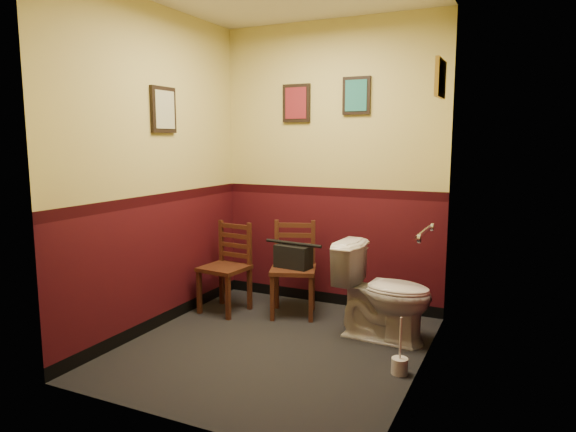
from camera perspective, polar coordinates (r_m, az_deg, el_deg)
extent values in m
cube|color=black|center=(4.14, -1.53, -14.31)|extent=(2.20, 2.40, 0.00)
cube|color=#3D0C12|center=(4.92, 4.75, 5.51)|extent=(2.20, 0.00, 2.70)
cube|color=#3D0C12|center=(2.81, -12.75, 3.14)|extent=(2.20, 0.00, 2.70)
cube|color=#3D0C12|center=(4.43, -14.45, 4.95)|extent=(0.00, 2.40, 2.70)
cube|color=#3D0C12|center=(3.47, 14.87, 4.04)|extent=(0.00, 2.40, 2.70)
cylinder|color=silver|center=(3.77, 14.81, -1.77)|extent=(0.03, 0.50, 0.03)
cylinder|color=silver|center=(3.52, 14.38, -2.45)|extent=(0.02, 0.06, 0.06)
cylinder|color=silver|center=(4.01, 15.75, -1.20)|extent=(0.02, 0.06, 0.06)
cube|color=black|center=(5.05, 0.95, 12.42)|extent=(0.28, 0.03, 0.36)
cube|color=maroon|center=(5.03, 0.87, 12.44)|extent=(0.22, 0.01, 0.30)
cube|color=black|center=(4.83, 7.62, 13.12)|extent=(0.26, 0.03, 0.34)
cube|color=#23706E|center=(4.82, 7.55, 13.14)|extent=(0.20, 0.01, 0.28)
cube|color=black|center=(4.50, -13.68, 11.40)|extent=(0.03, 0.30, 0.38)
cube|color=#B2B38C|center=(4.49, -13.51, 11.41)|extent=(0.01, 0.24, 0.31)
cube|color=olive|center=(4.08, 16.59, 14.44)|extent=(0.03, 0.34, 0.28)
cube|color=#B2B38C|center=(4.08, 16.34, 14.45)|extent=(0.01, 0.28, 0.22)
imported|color=white|center=(4.23, 10.58, -8.39)|extent=(0.81, 0.49, 0.77)
cylinder|color=silver|center=(3.76, 12.29, -15.98)|extent=(0.11, 0.11, 0.11)
cylinder|color=silver|center=(3.69, 12.39, -13.30)|extent=(0.02, 0.02, 0.32)
cube|color=#452214|center=(4.84, -7.09, -5.77)|extent=(0.43, 0.43, 0.04)
cube|color=#452214|center=(4.87, -9.83, -8.28)|extent=(0.04, 0.04, 0.42)
cube|color=#452214|center=(5.12, -7.38, -7.40)|extent=(0.04, 0.04, 0.42)
cube|color=#452214|center=(4.67, -6.68, -8.95)|extent=(0.04, 0.04, 0.42)
cube|color=#452214|center=(4.92, -4.29, -7.99)|extent=(0.04, 0.04, 0.42)
cube|color=#452214|center=(5.02, -7.43, -2.80)|extent=(0.04, 0.04, 0.42)
cube|color=#452214|center=(4.83, -4.31, -3.22)|extent=(0.04, 0.04, 0.42)
cube|color=#452214|center=(4.95, -5.88, -4.32)|extent=(0.32, 0.05, 0.04)
cube|color=#452214|center=(4.93, -5.90, -3.27)|extent=(0.32, 0.05, 0.04)
cube|color=#452214|center=(4.91, -5.92, -2.21)|extent=(0.32, 0.05, 0.04)
cube|color=#452214|center=(4.89, -5.93, -1.15)|extent=(0.32, 0.05, 0.04)
cube|color=#452214|center=(4.70, 0.58, -5.98)|extent=(0.51, 0.51, 0.04)
cube|color=#452214|center=(4.61, -1.75, -9.03)|extent=(0.05, 0.05, 0.43)
cube|color=#452214|center=(4.94, -1.25, -7.84)|extent=(0.05, 0.05, 0.43)
cube|color=#452214|center=(4.58, 2.56, -9.15)|extent=(0.05, 0.05, 0.43)
cube|color=#452214|center=(4.91, 2.77, -7.94)|extent=(0.05, 0.05, 0.43)
cube|color=#452214|center=(4.84, -1.26, -2.95)|extent=(0.05, 0.04, 0.43)
cube|color=#452214|center=(4.81, 2.81, -3.02)|extent=(0.05, 0.04, 0.43)
cube|color=#452214|center=(4.85, 0.76, -4.37)|extent=(0.31, 0.13, 0.04)
cube|color=#452214|center=(4.83, 0.77, -3.27)|extent=(0.31, 0.13, 0.04)
cube|color=#452214|center=(4.81, 0.77, -2.15)|extent=(0.31, 0.13, 0.04)
cube|color=#452214|center=(4.79, 0.77, -1.03)|extent=(0.31, 0.13, 0.04)
cube|color=black|center=(4.67, 0.59, -4.53)|extent=(0.34, 0.20, 0.21)
cylinder|color=black|center=(4.65, 0.59, -3.05)|extent=(0.29, 0.06, 0.03)
cylinder|color=silver|center=(4.85, 7.50, -10.33)|extent=(0.10, 0.10, 0.09)
cylinder|color=silver|center=(4.82, 8.76, -10.48)|extent=(0.10, 0.10, 0.09)
cylinder|color=silver|center=(4.79, 8.11, -9.41)|extent=(0.10, 0.10, 0.09)
cylinder|color=silver|center=(4.75, 8.07, -8.42)|extent=(0.10, 0.10, 0.09)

